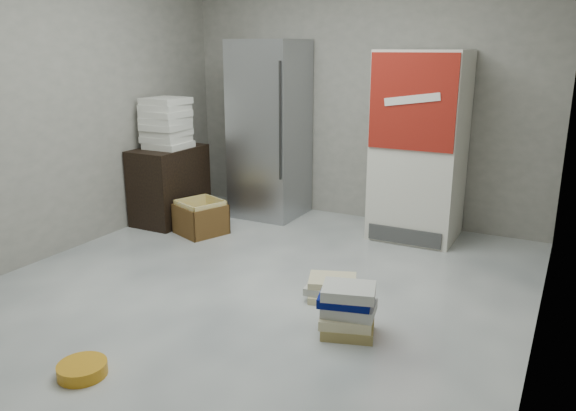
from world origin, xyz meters
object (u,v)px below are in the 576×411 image
Objects in this scene: phonebook_stack_main at (347,310)px; cardboard_box at (201,220)px; steel_fridge at (270,130)px; coke_cooler at (419,146)px; wood_shelf at (170,185)px.

cardboard_box reaches higher than phonebook_stack_main.
cardboard_box is at bearing -106.98° from steel_fridge.
coke_cooler reaches higher than wood_shelf.
steel_fridge reaches higher than phonebook_stack_main.
steel_fridge is at bearing 41.31° from wood_shelf.
cardboard_box is (0.55, -0.20, -0.26)m from wood_shelf.
phonebook_stack_main is at bearing -50.44° from steel_fridge.
steel_fridge is at bearing 94.40° from cardboard_box.
phonebook_stack_main is at bearing -28.87° from wood_shelf.
cardboard_box is (-0.28, -0.93, -0.81)m from steel_fridge.
coke_cooler is at bearing 82.10° from phonebook_stack_main.
coke_cooler is 2.30m from phonebook_stack_main.
wood_shelf reaches higher than cardboard_box.
phonebook_stack_main is 0.78× the size of cardboard_box.
steel_fridge is 1.23m from wood_shelf.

